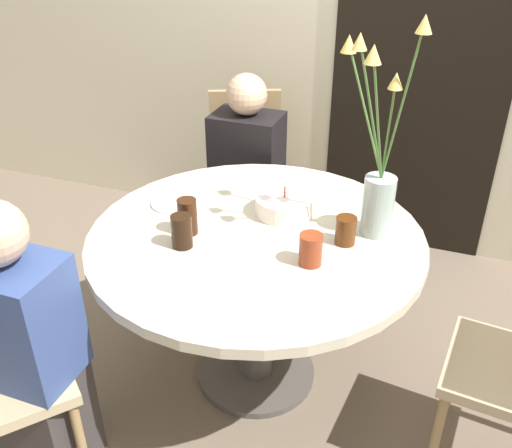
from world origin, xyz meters
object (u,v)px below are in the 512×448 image
Objects in this scene: chair_far_back at (246,168)px; drink_glass_0 at (187,217)px; drink_glass_1 at (346,230)px; drink_glass_2 at (311,249)px; person_woman at (247,182)px; side_plate at (177,202)px; birthday_cake at (284,205)px; drink_glass_3 at (182,231)px; flower_vase at (378,177)px; person_guest at (26,357)px.

chair_far_back is 6.64× the size of drink_glass_0.
drink_glass_2 reaches higher than drink_glass_1.
person_woman is (-0.58, 0.91, -0.27)m from drink_glass_2.
person_woman reaches higher than side_plate.
birthday_cake is 1.67× the size of drink_glass_0.
side_plate is 1.51× the size of drink_glass_0.
side_plate is at bearing -170.49° from birthday_cake.
person_woman is at bearing 97.48° from drink_glass_3.
side_plate is 0.71m from drink_glass_1.
birthday_cake is at bearing 154.04° from drink_glass_1.
flower_vase reaches higher than birthday_cake.
person_guest is at bearing -102.32° from side_plate.
drink_glass_1 is at bearing 22.50° from drink_glass_3.
flower_vase is 5.78× the size of drink_glass_0.
drink_glass_0 is 0.13× the size of person_guest.
chair_far_back is at bearing 84.71° from person_guest.
drink_glass_3 is at bearing -173.58° from drink_glass_2.
drink_glass_2 is at bearing -4.70° from drink_glass_0.
drink_glass_3 is at bearing -58.92° from side_plate.
drink_glass_2 is 0.92× the size of drink_glass_3.
flower_vase is 7.61× the size of drink_glass_1.
drink_glass_2 is 0.11× the size of person_guest.
flower_vase is 0.82m from side_plate.
drink_glass_1 is 0.19m from drink_glass_2.
chair_far_back is at bearing 99.71° from drink_glass_3.
flower_vase reaches higher than person_guest.
person_guest is (-0.95, -0.81, -0.44)m from flower_vase.
person_guest is at bearing -124.72° from drink_glass_3.
birthday_cake is 0.29× the size of flower_vase.
drink_glass_0 is (0.15, -0.19, 0.06)m from side_plate.
drink_glass_3 is at bearing -152.57° from flower_vase.
flower_vase is 1.32m from person_guest.
person_woman is (0.06, -0.15, -0.01)m from chair_far_back.
birthday_cake is at bearing -57.17° from person_woman.
drink_glass_2 is 0.99m from person_guest.
drink_glass_0 is 0.71m from person_guest.
drink_glass_1 reaches higher than side_plate.
drink_glass_2 is (0.64, -1.06, 0.26)m from chair_far_back.
drink_glass_2 is (-0.16, -0.27, -0.18)m from flower_vase.
drink_glass_2 is (0.62, -0.23, 0.05)m from side_plate.
person_woman is (-0.74, 0.64, -0.44)m from flower_vase.
chair_far_back is at bearing 121.38° from drink_glass_2.
birthday_cake is 2.20× the size of drink_glass_1.
chair_far_back is 8.08× the size of drink_glass_2.
drink_glass_0 is 1.32× the size of drink_glass_1.
drink_glass_2 is 1.11m from person_woman.
drink_glass_0 is 0.09m from drink_glass_3.
drink_glass_1 is (0.27, -0.13, 0.02)m from birthday_cake.
drink_glass_0 is at bearing -83.16° from person_woman.
person_guest reaches higher than drink_glass_1.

